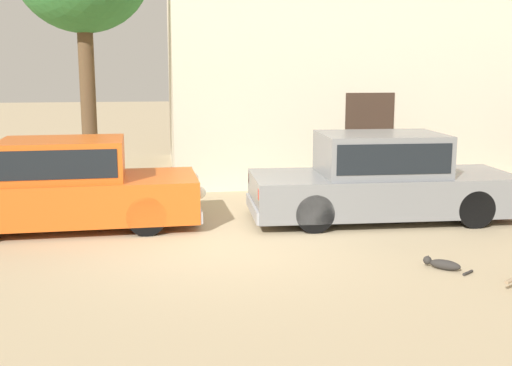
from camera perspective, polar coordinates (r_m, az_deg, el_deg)
name	(u,v)px	position (r m, az deg, el deg)	size (l,w,h in m)	color
ground_plane	(230,244)	(9.72, -2.35, -5.51)	(80.00, 80.00, 0.00)	tan
parked_sedan_nearest	(66,185)	(11.00, -16.69, -0.15)	(4.48, 1.82, 1.49)	#D15619
parked_sedan_second	(381,178)	(11.34, 11.20, 0.49)	(4.76, 1.88, 1.53)	slate
apartment_block	(403,28)	(17.57, 13.02, 13.42)	(12.16, 5.96, 7.31)	beige
stray_cat	(443,264)	(8.88, 16.43, -7.01)	(0.55, 0.52, 0.16)	#2D2B28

